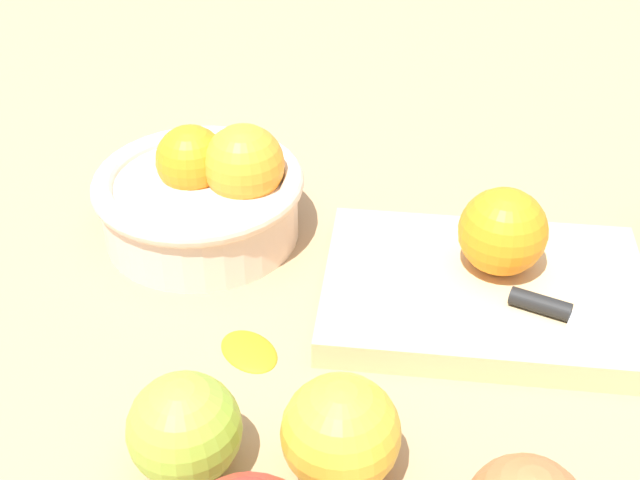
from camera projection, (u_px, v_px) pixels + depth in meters
ground_plane at (376, 350)px, 0.62m from camera, size 2.40×2.40×0.00m
bowl at (205, 193)px, 0.71m from camera, size 0.18×0.18×0.10m
cutting_board at (484, 292)px, 0.65m from camera, size 0.27×0.21×0.02m
orange_on_board at (503, 232)px, 0.64m from camera, size 0.07×0.07×0.07m
knife at (585, 320)px, 0.60m from camera, size 0.15×0.05×0.01m
apple_front_center_2 at (339, 433)px, 0.50m from camera, size 0.07×0.07×0.07m
apple_front_left at (185, 429)px, 0.51m from camera, size 0.07×0.07×0.07m
citrus_peel at (249, 348)px, 0.61m from camera, size 0.06×0.06×0.01m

